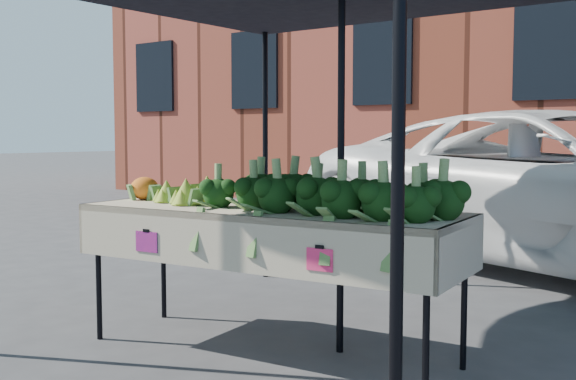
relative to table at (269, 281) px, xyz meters
name	(u,v)px	position (x,y,z in m)	size (l,w,h in m)	color
ground	(252,352)	(-0.09, -0.05, -0.45)	(90.00, 90.00, 0.00)	#343437
table	(269,281)	(0.00, 0.00, 0.00)	(2.47, 1.04, 0.90)	#B8AE96
canopy	(302,131)	(-0.01, 0.36, 0.92)	(3.16, 3.16, 2.74)	black
broccoli_heap	(324,188)	(0.39, 0.03, 0.59)	(1.62, 0.59, 0.28)	black
romanesco_cluster	(188,186)	(-0.66, -0.01, 0.56)	(0.45, 0.49, 0.22)	#A1B238
cauliflower_pair	(145,185)	(-1.05, -0.05, 0.55)	(0.22, 0.22, 0.20)	orange
building_left	(409,3)	(-5.09, 11.95, 4.05)	(12.00, 8.00, 9.00)	maroon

